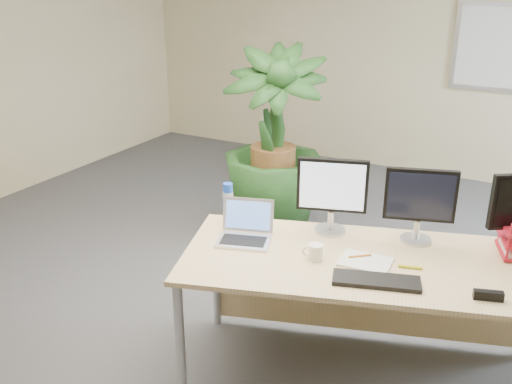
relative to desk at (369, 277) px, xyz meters
The scene contains 14 objects.
floor 1.12m from the desk, behind, with size 8.00×8.00×0.00m, color #4D4E53.
back_wall 4.08m from the desk, 103.16° to the left, with size 7.00×0.04×2.70m, color #C6B78C.
desk is the anchor object (origin of this frame).
floor_plant 1.93m from the desk, 134.42° to the left, with size 0.84×0.84×1.50m, color #173613.
monitor_left 0.56m from the desk, 158.78° to the left, with size 0.42×0.19×0.47m.
monitor_right 0.54m from the desk, 51.27° to the left, with size 0.40×0.19×0.46m.
laptop 0.79m from the desk, 163.52° to the right, with size 0.38×0.36×0.23m.
keyboard 0.42m from the desk, 68.46° to the right, with size 0.45×0.15×0.03m, color black.
coffee_mug 0.42m from the desk, 133.73° to the right, with size 0.12×0.08×0.09m.
spiral_notebook 0.24m from the desk, 83.97° to the right, with size 0.28×0.21×0.01m, color white.
orange_pen 0.24m from the desk, 101.10° to the right, with size 0.01×0.01×0.13m, color orange.
yellow_highlighter 0.33m from the desk, 23.29° to the right, with size 0.02×0.02×0.13m, color #D1D516.
water_bottle 0.99m from the desk, behind, with size 0.07×0.07×0.26m.
stapler 0.74m from the desk, 19.49° to the right, with size 0.14×0.04×0.05m, color black.
Camera 1 is at (1.74, -2.83, 2.35)m, focal length 40.00 mm.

